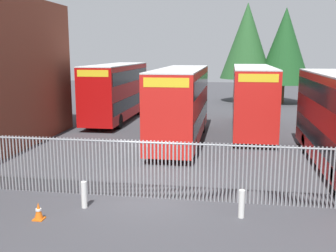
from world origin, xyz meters
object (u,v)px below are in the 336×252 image
(double_decker_bus_behind_fence_left, at_px, (181,102))
(bollard_center_front, at_px, (242,204))
(double_decker_bus_far_back, at_px, (117,90))
(traffic_cone_by_gate, at_px, (39,211))
(double_decker_bus_behind_fence_right, at_px, (252,96))
(bollard_near_left, at_px, (84,195))

(double_decker_bus_behind_fence_left, xyz_separation_m, bollard_center_front, (3.40, -10.80, -1.95))
(double_decker_bus_behind_fence_left, distance_m, bollard_center_front, 11.49)
(double_decker_bus_behind_fence_left, relative_size, double_decker_bus_far_back, 1.00)
(traffic_cone_by_gate, bearing_deg, double_decker_bus_far_back, 98.58)
(double_decker_bus_behind_fence_right, bearing_deg, double_decker_bus_behind_fence_left, -138.26)
(double_decker_bus_behind_fence_right, xyz_separation_m, double_decker_bus_far_back, (-10.35, 3.02, 0.00))
(double_decker_bus_behind_fence_left, height_order, traffic_cone_by_gate, double_decker_bus_behind_fence_left)
(bollard_center_front, distance_m, traffic_cone_by_gate, 6.63)
(double_decker_bus_far_back, xyz_separation_m, bollard_near_left, (3.96, -17.73, -1.95))
(double_decker_bus_behind_fence_right, height_order, bollard_near_left, double_decker_bus_behind_fence_right)
(bollard_near_left, bearing_deg, double_decker_bus_far_back, 102.59)
(traffic_cone_by_gate, bearing_deg, double_decker_bus_behind_fence_left, 75.42)
(bollard_near_left, distance_m, bollard_center_front, 5.42)
(double_decker_bus_behind_fence_left, bearing_deg, bollard_near_left, -100.58)
(bollard_near_left, distance_m, traffic_cone_by_gate, 1.64)
(double_decker_bus_behind_fence_right, bearing_deg, bollard_near_left, -113.50)
(double_decker_bus_far_back, bearing_deg, bollard_near_left, -77.41)
(bollard_center_front, bearing_deg, double_decker_bus_behind_fence_left, 107.47)
(double_decker_bus_far_back, bearing_deg, double_decker_bus_behind_fence_right, -16.28)
(bollard_near_left, xyz_separation_m, traffic_cone_by_gate, (-1.10, -1.20, -0.19))
(double_decker_bus_far_back, xyz_separation_m, bollard_center_front, (9.38, -17.72, -1.95))
(double_decker_bus_behind_fence_left, distance_m, bollard_near_left, 11.16)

